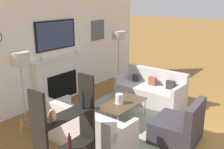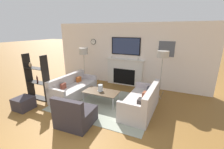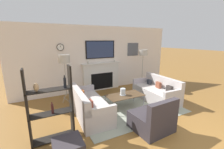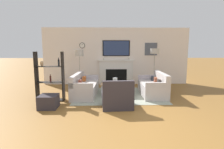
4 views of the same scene
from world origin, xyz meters
The scene contains 12 objects.
ground_plane centered at (0.00, 0.00, 0.00)m, with size 60.00×60.00×0.00m, color brown.
fireplace_wall centered at (0.01, 4.71, 1.22)m, with size 6.96×0.28×2.70m.
area_rug centered at (0.00, 2.61, 0.01)m, with size 3.16×2.42×0.01m.
couch_left centered at (-1.27, 2.61, 0.29)m, with size 0.87×1.88×0.81m.
couch_right centered at (1.28, 2.61, 0.30)m, with size 0.87×1.77×0.84m.
armchair centered at (-0.15, 1.24, 0.27)m, with size 0.91×0.87×0.85m.
coffee_table centered at (-0.09, 2.57, 0.41)m, with size 1.17×0.62×0.44m.
hurricane_candle centered at (-0.14, 2.61, 0.53)m, with size 0.19×0.19×0.21m.
floor_lamp_left centered at (-1.64, 3.89, 1.51)m, with size 0.37×0.37×1.68m.
floor_lamp_right centered at (1.64, 3.89, 1.58)m, with size 0.39×0.39×1.73m.
shelf_unit centered at (-2.31, 1.98, 0.78)m, with size 0.90×0.28×1.62m.
ottoman centered at (-2.14, 1.23, 0.19)m, with size 0.51×0.51×0.38m.
Camera 4 is at (-0.44, -3.70, 1.70)m, focal length 28.00 mm.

